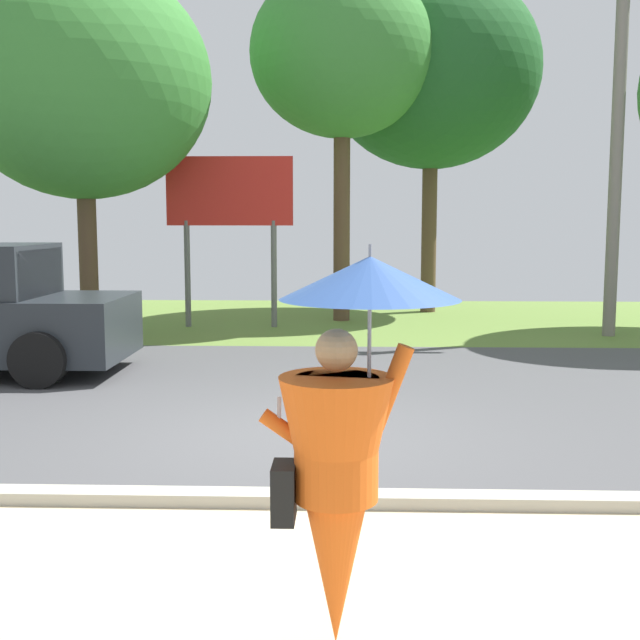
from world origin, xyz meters
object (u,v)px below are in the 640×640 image
tree_center_back (432,70)px  tree_right_mid (82,82)px  monk_pedestrian (343,449)px  tree_left_far (342,54)px  roadside_billboard (230,203)px  utility_pole (617,139)px

tree_center_back → tree_right_mid: tree_center_back is taller
monk_pedestrian → tree_left_far: bearing=88.7°
roadside_billboard → monk_pedestrian: bearing=-79.3°
monk_pedestrian → tree_center_back: tree_center_back is taller
utility_pole → tree_right_mid: size_ratio=1.01×
monk_pedestrian → tree_right_mid: size_ratio=0.30×
tree_left_far → utility_pole: bearing=-23.2°
tree_left_far → monk_pedestrian: bearing=-89.5°
utility_pole → tree_left_far: 5.97m
monk_pedestrian → roadside_billboard: roadside_billboard is taller
utility_pole → tree_center_back: size_ratio=0.89×
roadside_billboard → tree_center_back: (4.37, 2.91, 3.13)m
tree_center_back → tree_right_mid: bearing=-150.4°
monk_pedestrian → tree_left_far: 14.62m
utility_pole → roadside_billboard: (-7.46, 1.05, -1.18)m
utility_pole → tree_center_back: bearing=128.0°
monk_pedestrian → utility_pole: 12.97m
monk_pedestrian → roadside_billboard: 13.01m
monk_pedestrian → utility_pole: utility_pole is taller
utility_pole → tree_right_mid: 10.15m
monk_pedestrian → tree_right_mid: (-5.04, 11.64, 3.75)m
roadside_billboard → tree_left_far: tree_left_far is taller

